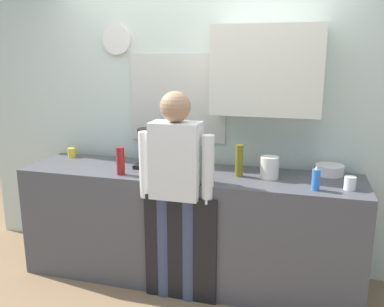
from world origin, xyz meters
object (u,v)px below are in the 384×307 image
at_px(cup_yellow_cup, 72,152).
at_px(cup_white_mug, 350,183).
at_px(mixing_bowl, 329,170).
at_px(dish_soap, 316,179).
at_px(bottle_clear_soda, 200,163).
at_px(bottle_olive_oil, 239,161).
at_px(storage_canister, 269,168).
at_px(coffee_maker, 149,150).
at_px(person_at_sink, 176,180).
at_px(bottle_red_vinegar, 120,161).

xyz_separation_m(cup_yellow_cup, cup_white_mug, (2.39, -0.31, 0.00)).
bearing_deg(mixing_bowl, dish_soap, -104.54).
relative_size(bottle_clear_soda, bottle_olive_oil, 1.12).
height_order(cup_yellow_cup, dish_soap, dish_soap).
bearing_deg(mixing_bowl, cup_yellow_cup, -179.02).
distance_m(bottle_olive_oil, storage_canister, 0.23).
height_order(coffee_maker, storage_canister, coffee_maker).
relative_size(mixing_bowl, person_at_sink, 0.14).
height_order(cup_white_mug, storage_canister, storage_canister).
height_order(mixing_bowl, person_at_sink, person_at_sink).
bearing_deg(cup_yellow_cup, bottle_olive_oil, -7.14).
height_order(bottle_clear_soda, dish_soap, bottle_clear_soda).
bearing_deg(coffee_maker, bottle_red_vinegar, -113.71).
xyz_separation_m(bottle_clear_soda, mixing_bowl, (0.93, 0.45, -0.10)).
distance_m(cup_white_mug, storage_canister, 0.58).
bearing_deg(mixing_bowl, bottle_red_vinegar, -164.30).
height_order(bottle_red_vinegar, person_at_sink, person_at_sink).
height_order(bottle_red_vinegar, bottle_olive_oil, bottle_olive_oil).
bearing_deg(dish_soap, bottle_olive_oil, 161.60).
relative_size(bottle_olive_oil, person_at_sink, 0.16).
relative_size(cup_yellow_cup, dish_soap, 0.47).
xyz_separation_m(bottle_red_vinegar, cup_white_mug, (1.70, 0.09, -0.06)).
distance_m(bottle_clear_soda, person_at_sink, 0.22).
distance_m(bottle_clear_soda, cup_white_mug, 1.06).
distance_m(cup_white_mug, mixing_bowl, 0.37).
distance_m(dish_soap, storage_canister, 0.39).
height_order(bottle_olive_oil, dish_soap, bottle_olive_oil).
bearing_deg(cup_yellow_cup, bottle_clear_soda, -17.25).
distance_m(bottle_clear_soda, cup_yellow_cup, 1.40).
distance_m(cup_yellow_cup, dish_soap, 2.19).
height_order(bottle_clear_soda, cup_white_mug, bottle_clear_soda).
relative_size(cup_yellow_cup, person_at_sink, 0.05).
distance_m(cup_yellow_cup, storage_canister, 1.83).
xyz_separation_m(bottle_clear_soda, cup_white_mug, (1.05, 0.10, -0.09)).
bearing_deg(cup_white_mug, mixing_bowl, 108.83).
relative_size(bottle_clear_soda, person_at_sink, 0.17).
xyz_separation_m(coffee_maker, bottle_olive_oil, (0.78, -0.08, -0.02)).
distance_m(bottle_clear_soda, mixing_bowl, 1.04).
relative_size(cup_white_mug, dish_soap, 0.53).
bearing_deg(bottle_olive_oil, cup_yellow_cup, 172.86).
bearing_deg(bottle_olive_oil, cup_white_mug, -8.14).
height_order(bottle_red_vinegar, dish_soap, bottle_red_vinegar).
bearing_deg(coffee_maker, bottle_clear_soda, -29.91).
distance_m(bottle_red_vinegar, dish_soap, 1.47).
bearing_deg(person_at_sink, mixing_bowl, 37.73).
bearing_deg(dish_soap, cup_yellow_cup, 169.81).
xyz_separation_m(coffee_maker, mixing_bowl, (1.45, 0.16, -0.11)).
relative_size(cup_white_mug, mixing_bowl, 0.43).
xyz_separation_m(cup_yellow_cup, mixing_bowl, (2.27, 0.04, -0.00)).
relative_size(bottle_olive_oil, cup_white_mug, 2.63).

